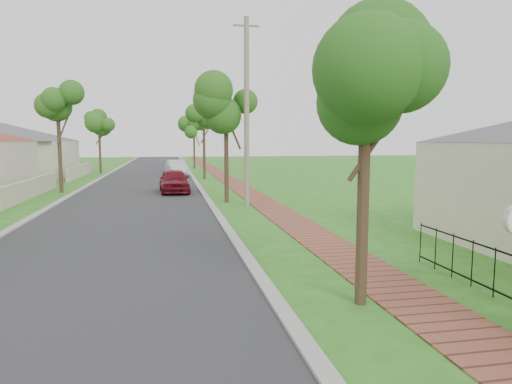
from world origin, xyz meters
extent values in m
plane|color=#2F6D1A|center=(0.00, 0.00, 0.00)|extent=(160.00, 160.00, 0.00)
cube|color=#28282B|center=(-3.00, 20.00, 0.00)|extent=(7.00, 120.00, 0.02)
cube|color=#9E9E99|center=(0.65, 20.00, 0.00)|extent=(0.30, 120.00, 0.10)
cube|color=#9E9E99|center=(-6.65, 20.00, 0.00)|extent=(0.30, 120.00, 0.10)
cube|color=brown|center=(3.25, 20.00, 0.00)|extent=(1.50, 120.00, 0.03)
cylinder|color=black|center=(4.90, 1.33, 0.50)|extent=(0.02, 0.02, 1.00)
cylinder|color=black|center=(4.90, 2.00, 0.50)|extent=(0.02, 0.02, 1.00)
cylinder|color=black|center=(4.90, 2.67, 0.50)|extent=(0.02, 0.02, 1.00)
cylinder|color=black|center=(4.90, 3.33, 0.50)|extent=(0.02, 0.02, 1.00)
cylinder|color=black|center=(4.90, 4.00, 0.50)|extent=(0.02, 0.02, 1.00)
cylinder|color=#382619|center=(1.50, 16.00, 2.27)|extent=(0.22, 0.22, 4.55)
sphere|color=#1B4E14|center=(1.50, 16.00, 4.68)|extent=(1.70, 1.70, 1.70)
cylinder|color=#382619|center=(1.50, 30.00, 2.45)|extent=(0.22, 0.22, 4.90)
sphere|color=#1B4E14|center=(1.50, 30.00, 5.04)|extent=(1.70, 1.70, 1.70)
cylinder|color=#382619|center=(1.50, 44.00, 2.10)|extent=(0.22, 0.22, 4.20)
sphere|color=#1B4E14|center=(1.50, 44.00, 4.32)|extent=(1.70, 1.70, 1.70)
cylinder|color=#382619|center=(-7.50, 22.00, 2.45)|extent=(0.22, 0.22, 4.90)
sphere|color=#1B4E14|center=(-7.50, 22.00, 5.04)|extent=(1.70, 1.70, 1.70)
cylinder|color=#382619|center=(-7.50, 38.00, 2.27)|extent=(0.22, 0.22, 4.55)
sphere|color=#1B4E14|center=(-7.50, 38.00, 4.68)|extent=(1.70, 1.70, 1.70)
cube|color=#BFB299|center=(-8.60, 20.00, 0.50)|extent=(0.25, 10.00, 1.00)
cube|color=#BFB299|center=(-8.60, 34.00, 0.50)|extent=(0.25, 10.00, 1.00)
imported|color=maroon|center=(-1.00, 20.73, 0.69)|extent=(1.84, 4.13, 1.38)
imported|color=silver|center=(-0.61, 33.58, 0.67)|extent=(1.93, 4.24, 1.35)
cylinder|color=#382619|center=(2.20, 1.50, 2.01)|extent=(0.22, 0.22, 4.02)
sphere|color=#295F1B|center=(2.20, 1.50, 4.14)|extent=(2.00, 2.00, 2.00)
cylinder|color=gray|center=(2.30, 14.75, 4.31)|extent=(0.24, 0.24, 8.62)
cube|color=gray|center=(2.30, 14.75, 8.22)|extent=(1.20, 0.08, 0.08)
camera|label=1|loc=(-1.30, -6.28, 3.07)|focal=32.00mm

